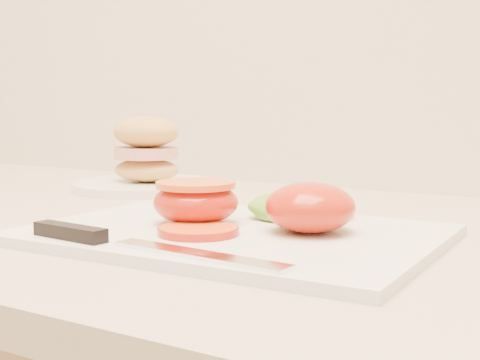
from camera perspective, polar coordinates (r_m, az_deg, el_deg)
The scene contains 7 objects.
cutting_board at distance 0.62m, azimuth -0.49°, elevation -4.67°, with size 0.37×0.26×0.01m, color silver.
tomato_half_dome at distance 0.61m, azimuth 5.99°, elevation -2.33°, with size 0.08×0.08×0.05m, color red.
tomato_half_cut at distance 0.65m, azimuth -3.79°, elevation -1.77°, with size 0.08×0.08×0.04m.
tomato_slice_0 at distance 0.60m, azimuth -3.57°, elevation -4.32°, with size 0.07×0.07×0.01m, color orange.
lettuce_leaf_0 at distance 0.68m, azimuth 5.23°, elevation -2.34°, with size 0.11×0.08×0.02m, color #67BA31.
knife at distance 0.56m, azimuth -10.47°, elevation -5.07°, with size 0.25×0.03×0.01m.
sandwich_plate at distance 0.98m, azimuth -7.99°, elevation 1.36°, with size 0.21×0.21×0.11m.
Camera 1 is at (0.11, 1.08, 1.06)m, focal length 50.00 mm.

